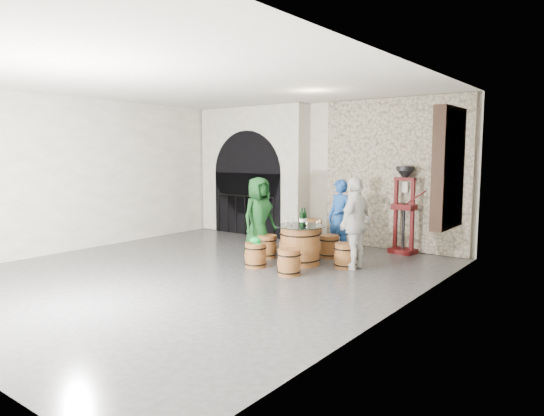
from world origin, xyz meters
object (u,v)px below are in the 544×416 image
Objects in this scene: barrel_stool_near_left at (255,255)px; wine_bottle_right at (305,218)px; barrel_table at (300,245)px; barrel_stool_right at (345,256)px; person_blue at (340,217)px; wine_bottle_center at (302,219)px; wine_bottle_left at (301,218)px; barrel_stool_left at (267,246)px; corking_press at (404,203)px; barrel_stool_far at (329,246)px; person_white at (356,223)px; barrel_stool_near_right at (289,262)px; side_barrel at (313,232)px; person_green at (259,217)px.

wine_bottle_right is (0.57, 0.74, 0.64)m from barrel_stool_near_left.
barrel_table reaches higher than barrel_stool_right.
person_blue is 1.19m from wine_bottle_center.
wine_bottle_center is at bearing -46.25° from wine_bottle_left.
barrel_stool_left is at bearing 172.72° from wine_bottle_center.
corking_press reaches higher than wine_bottle_center.
barrel_stool_left is at bearing 113.20° from barrel_stool_near_left.
barrel_stool_far is 1.18m from person_white.
barrel_stool_near_right is 1.10m from wine_bottle_right.
wine_bottle_right is (-0.25, 0.86, 0.64)m from barrel_stool_near_right.
barrel_stool_near_right is 1.03m from wine_bottle_center.
corking_press is (0.83, 2.89, 0.82)m from barrel_stool_near_right.
barrel_stool_left is at bearing 142.52° from barrel_stool_near_right.
barrel_stool_near_left is 1.08m from wine_bottle_left.
barrel_stool_near_left is 1.13m from wine_bottle_right.
wine_bottle_left is at bearing -97.97° from barrel_stool_far.
barrel_stool_right is at bearing -42.39° from side_barrel.
barrel_table is 1.24m from person_blue.
barrel_table is at bearing -72.51° from person_white.
barrel_stool_near_right is at bearing -70.09° from wine_bottle_left.
wine_bottle_right is 2.31m from corking_press.
side_barrel is at bearing -0.36° from person_green.
corking_press is at bearing 61.48° from barrel_table.
barrel_stool_left is at bearing 178.71° from wine_bottle_right.
wine_bottle_right is at bearing -62.16° from side_barrel.
wine_bottle_center is at bearing -81.12° from person_blue.
barrel_stool_near_right is 0.27× the size of person_white.
person_blue is at bearing -128.42° from corking_press.
barrel_stool_far is 1.64m from barrel_stool_near_left.
person_white is at bearing -32.77° from person_blue.
barrel_stool_left is 1.36× the size of wine_bottle_center.
barrel_stool_near_right is at bearing -37.48° from barrel_stool_left.
barrel_stool_near_left is 0.25× the size of corking_press.
barrel_stool_far is 0.28× the size of person_green.
person_white is at bearing -38.73° from side_barrel.
side_barrel is at bearing 115.49° from barrel_table.
corking_press is (1.08, 2.12, 0.18)m from wine_bottle_center.
corking_press is at bearing 61.77° from wine_bottle_right.
corking_press is (1.98, 2.00, 0.82)m from barrel_stool_left.
wine_bottle_left is at bearing 133.75° from wine_bottle_center.
wine_bottle_right is (1.12, -0.04, 0.07)m from person_green.
wine_bottle_right is at bearing 52.67° from barrel_stool_near_left.
barrel_stool_far is 1.00× the size of barrel_stool_right.
barrel_table is at bearing 157.10° from wine_bottle_center.
corking_press reaches higher than barrel_table.
barrel_table is 1.61× the size of side_barrel.
person_white reaches higher than wine_bottle_left.
barrel_stool_far and barrel_stool_near_left have the same top height.
barrel_stool_left is 1.07m from wine_bottle_left.
side_barrel is 2.13m from corking_press.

